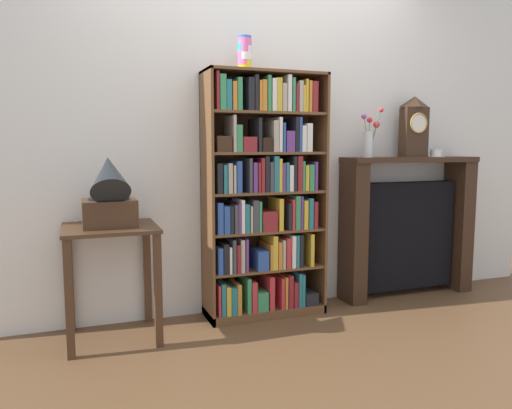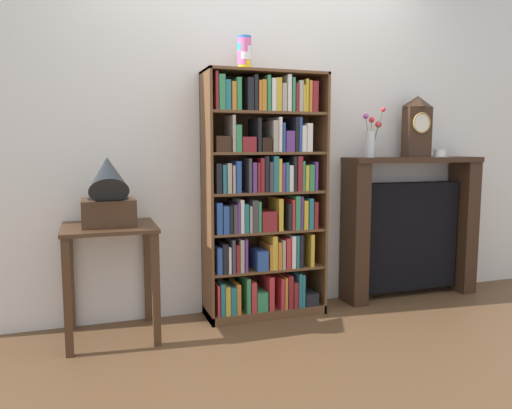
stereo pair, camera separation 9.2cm
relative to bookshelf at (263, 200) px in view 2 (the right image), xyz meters
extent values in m
cube|color=brown|center=(0.01, -0.12, -0.82)|extent=(7.76, 6.40, 0.02)
cube|color=silver|center=(0.10, 0.20, 0.49)|extent=(4.76, 0.08, 2.60)
cube|color=brown|center=(-0.39, 0.01, 0.02)|extent=(0.02, 0.31, 1.68)
cube|color=brown|center=(0.42, 0.01, 0.02)|extent=(0.02, 0.31, 1.68)
cube|color=#4C311C|center=(0.01, 0.16, 0.02)|extent=(0.83, 0.01, 1.68)
cube|color=brown|center=(0.01, 0.01, 0.85)|extent=(0.83, 0.31, 0.02)
cube|color=brown|center=(0.01, 0.01, -0.78)|extent=(0.83, 0.31, 0.06)
cube|color=#C63338|center=(-0.35, -0.02, -0.65)|extent=(0.02, 0.23, 0.21)
cube|color=teal|center=(-0.33, -0.02, -0.65)|extent=(0.03, 0.24, 0.22)
cube|color=gold|center=(-0.29, -0.01, -0.66)|extent=(0.03, 0.25, 0.19)
cube|color=teal|center=(-0.25, -0.03, -0.66)|extent=(0.04, 0.22, 0.19)
cube|color=orange|center=(-0.22, -0.03, -0.65)|extent=(0.03, 0.22, 0.20)
cube|color=#388E56|center=(-0.15, -0.01, -0.64)|extent=(0.03, 0.26, 0.24)
cube|color=#C63338|center=(-0.11, -0.02, -0.65)|extent=(0.04, 0.23, 0.21)
cube|color=#388E56|center=(-0.05, -0.02, -0.69)|extent=(0.08, 0.23, 0.13)
cube|color=#C63338|center=(0.02, -0.02, -0.64)|extent=(0.04, 0.22, 0.23)
cube|color=#C63338|center=(0.10, -0.02, -0.65)|extent=(0.02, 0.24, 0.22)
cube|color=orange|center=(0.12, -0.01, -0.64)|extent=(0.02, 0.25, 0.22)
cube|color=maroon|center=(0.16, -0.01, -0.64)|extent=(0.03, 0.25, 0.23)
cube|color=maroon|center=(0.20, -0.01, -0.66)|extent=(0.03, 0.24, 0.18)
cube|color=teal|center=(0.23, 0.00, -0.63)|extent=(0.02, 0.26, 0.24)
cube|color=teal|center=(0.25, -0.01, -0.64)|extent=(0.02, 0.26, 0.23)
cube|color=black|center=(0.32, -0.05, -0.71)|extent=(0.10, 0.18, 0.09)
cube|color=brown|center=(0.01, 0.01, -0.48)|extent=(0.80, 0.29, 0.02)
cube|color=#2D519E|center=(-0.35, -0.02, -0.38)|extent=(0.03, 0.23, 0.18)
cube|color=black|center=(-0.31, -0.02, -0.37)|extent=(0.03, 0.24, 0.20)
cube|color=white|center=(-0.28, -0.02, -0.38)|extent=(0.02, 0.23, 0.18)
cube|color=#424247|center=(-0.25, -0.02, -0.36)|extent=(0.02, 0.22, 0.22)
cube|color=maroon|center=(-0.22, -0.03, -0.38)|extent=(0.03, 0.21, 0.19)
cube|color=#B2A893|center=(-0.19, -0.03, -0.36)|extent=(0.03, 0.22, 0.22)
cube|color=#663884|center=(-0.16, -0.02, -0.36)|extent=(0.02, 0.23, 0.22)
cube|color=#2D519E|center=(-0.05, -0.05, -0.40)|extent=(0.08, 0.18, 0.13)
cube|color=orange|center=(0.01, -0.02, -0.38)|extent=(0.02, 0.23, 0.17)
cube|color=gold|center=(0.04, 0.00, -0.35)|extent=(0.03, 0.26, 0.23)
cube|color=orange|center=(0.08, -0.01, -0.38)|extent=(0.03, 0.25, 0.19)
cube|color=#B2A893|center=(0.10, 0.00, -0.37)|extent=(0.02, 0.27, 0.20)
cube|color=#C63338|center=(0.14, -0.03, -0.36)|extent=(0.03, 0.21, 0.21)
cube|color=white|center=(0.18, 0.00, -0.36)|extent=(0.03, 0.27, 0.22)
cube|color=teal|center=(0.21, -0.02, -0.36)|extent=(0.02, 0.23, 0.23)
cube|color=black|center=(0.23, -0.02, -0.36)|extent=(0.02, 0.23, 0.23)
cube|color=gold|center=(0.32, -0.02, -0.36)|extent=(0.03, 0.22, 0.23)
cube|color=brown|center=(0.01, 0.01, -0.21)|extent=(0.80, 0.29, 0.02)
cube|color=#2D519E|center=(-0.34, -0.01, -0.10)|extent=(0.04, 0.26, 0.21)
cube|color=#2D519E|center=(-0.30, -0.02, -0.11)|extent=(0.04, 0.22, 0.18)
cube|color=black|center=(-0.27, -0.03, -0.11)|extent=(0.02, 0.21, 0.18)
cube|color=#424247|center=(-0.24, -0.02, -0.11)|extent=(0.02, 0.23, 0.19)
cube|color=#663884|center=(-0.21, 0.00, -0.10)|extent=(0.02, 0.27, 0.20)
cube|color=white|center=(-0.19, -0.02, -0.09)|extent=(0.02, 0.23, 0.22)
cube|color=teal|center=(-0.16, -0.03, -0.11)|extent=(0.03, 0.21, 0.19)
cube|color=#B2A893|center=(-0.13, -0.01, -0.12)|extent=(0.02, 0.25, 0.18)
cube|color=#424247|center=(-0.10, -0.03, -0.10)|extent=(0.04, 0.22, 0.21)
cube|color=#388E56|center=(-0.07, -0.02, -0.10)|extent=(0.02, 0.24, 0.20)
cube|color=maroon|center=(0.00, -0.04, -0.14)|extent=(0.11, 0.20, 0.13)
cube|color=gold|center=(0.08, -0.03, -0.09)|extent=(0.03, 0.21, 0.22)
cube|color=black|center=(0.15, -0.01, -0.11)|extent=(0.02, 0.24, 0.18)
cube|color=#C63338|center=(0.17, -0.01, -0.10)|extent=(0.02, 0.25, 0.21)
cube|color=#388E56|center=(0.20, -0.02, -0.09)|extent=(0.03, 0.23, 0.23)
cube|color=#663884|center=(0.23, -0.03, -0.09)|extent=(0.02, 0.22, 0.23)
cube|color=gold|center=(0.26, -0.01, -0.10)|extent=(0.03, 0.26, 0.20)
cube|color=teal|center=(0.30, -0.03, -0.10)|extent=(0.03, 0.21, 0.21)
cube|color=maroon|center=(0.34, -0.03, -0.11)|extent=(0.03, 0.22, 0.19)
cube|color=brown|center=(0.01, 0.01, 0.05)|extent=(0.80, 0.29, 0.02)
cube|color=black|center=(-0.34, -0.01, 0.16)|extent=(0.03, 0.26, 0.19)
cube|color=teal|center=(-0.31, -0.02, 0.16)|extent=(0.02, 0.23, 0.18)
cube|color=#B2A893|center=(-0.28, -0.01, 0.16)|extent=(0.03, 0.25, 0.19)
cube|color=#B2A893|center=(-0.25, -0.03, 0.15)|extent=(0.02, 0.21, 0.18)
cube|color=#2D519E|center=(-0.21, -0.03, 0.17)|extent=(0.03, 0.22, 0.21)
cube|color=#424247|center=(-0.14, -0.03, 0.17)|extent=(0.02, 0.21, 0.22)
cube|color=#663884|center=(-0.10, -0.03, 0.16)|extent=(0.03, 0.20, 0.20)
cube|color=maroon|center=(-0.08, -0.02, 0.16)|extent=(0.02, 0.23, 0.20)
cube|color=maroon|center=(-0.05, -0.01, 0.18)|extent=(0.02, 0.26, 0.23)
cube|color=black|center=(-0.02, -0.01, 0.18)|extent=(0.03, 0.25, 0.24)
cube|color=#424247|center=(0.01, -0.03, 0.16)|extent=(0.03, 0.21, 0.20)
cube|color=teal|center=(0.04, -0.01, 0.18)|extent=(0.03, 0.24, 0.24)
cube|color=gold|center=(0.07, -0.02, 0.17)|extent=(0.02, 0.23, 0.22)
cube|color=#663884|center=(0.10, -0.02, 0.16)|extent=(0.02, 0.24, 0.19)
cube|color=teal|center=(0.12, 0.00, 0.16)|extent=(0.02, 0.27, 0.19)
cube|color=white|center=(0.15, -0.01, 0.15)|extent=(0.03, 0.25, 0.18)
cube|color=black|center=(0.18, -0.02, 0.18)|extent=(0.02, 0.24, 0.23)
cube|color=maroon|center=(0.22, -0.03, 0.18)|extent=(0.03, 0.21, 0.24)
cube|color=#388E56|center=(0.24, -0.01, 0.16)|extent=(0.02, 0.24, 0.20)
cube|color=gold|center=(0.27, -0.01, 0.15)|extent=(0.02, 0.24, 0.17)
cube|color=#388E56|center=(0.31, -0.03, 0.15)|extent=(0.04, 0.22, 0.18)
cube|color=#663884|center=(0.34, -0.01, 0.16)|extent=(0.02, 0.26, 0.20)
cube|color=brown|center=(0.01, 0.01, 0.32)|extent=(0.80, 0.29, 0.02)
cube|color=#382316|center=(-0.31, -0.01, 0.38)|extent=(0.10, 0.24, 0.10)
cube|color=#B2A893|center=(-0.24, -0.02, 0.45)|extent=(0.02, 0.23, 0.23)
cube|color=#388E56|center=(-0.21, -0.03, 0.42)|extent=(0.04, 0.21, 0.17)
cube|color=maroon|center=(-0.14, -0.03, 0.38)|extent=(0.09, 0.21, 0.10)
cube|color=black|center=(-0.07, -0.02, 0.44)|extent=(0.02, 0.22, 0.22)
cube|color=black|center=(-0.02, -0.02, 0.38)|extent=(0.07, 0.23, 0.09)
cube|color=#B2A893|center=(0.04, -0.01, 0.43)|extent=(0.04, 0.25, 0.21)
cube|color=white|center=(0.07, -0.01, 0.44)|extent=(0.02, 0.26, 0.23)
cube|color=#2D519E|center=(0.10, -0.01, 0.43)|extent=(0.02, 0.25, 0.19)
cube|color=#663884|center=(0.15, -0.03, 0.40)|extent=(0.06, 0.22, 0.14)
cube|color=black|center=(0.19, 0.00, 0.44)|extent=(0.02, 0.27, 0.23)
cube|color=#2D519E|center=(0.22, -0.03, 0.44)|extent=(0.02, 0.21, 0.23)
cube|color=white|center=(0.24, -0.03, 0.42)|extent=(0.03, 0.22, 0.17)
cube|color=white|center=(0.29, -0.03, 0.42)|extent=(0.04, 0.21, 0.19)
cube|color=brown|center=(0.01, 0.01, 0.59)|extent=(0.80, 0.29, 0.02)
cube|color=maroon|center=(-0.35, 0.00, 0.71)|extent=(0.02, 0.27, 0.24)
cube|color=#388E56|center=(-0.32, -0.01, 0.71)|extent=(0.04, 0.25, 0.22)
cube|color=teal|center=(-0.28, -0.01, 0.69)|extent=(0.03, 0.26, 0.19)
cube|color=orange|center=(-0.24, -0.02, 0.68)|extent=(0.03, 0.23, 0.18)
cube|color=#388E56|center=(-0.21, -0.02, 0.70)|extent=(0.03, 0.24, 0.20)
cube|color=black|center=(-0.13, -0.02, 0.70)|extent=(0.04, 0.23, 0.21)
cube|color=black|center=(-0.10, -0.03, 0.71)|extent=(0.02, 0.22, 0.23)
cube|color=orange|center=(-0.07, -0.02, 0.69)|extent=(0.02, 0.23, 0.19)
cube|color=orange|center=(-0.04, -0.01, 0.69)|extent=(0.03, 0.26, 0.20)
cube|color=#388E56|center=(-0.01, -0.03, 0.71)|extent=(0.02, 0.21, 0.23)
cube|color=white|center=(0.03, 0.00, 0.70)|extent=(0.03, 0.26, 0.21)
cube|color=gold|center=(0.06, -0.01, 0.70)|extent=(0.04, 0.26, 0.21)
cube|color=#B2A893|center=(0.10, -0.01, 0.69)|extent=(0.03, 0.25, 0.18)
cube|color=white|center=(0.14, 0.00, 0.71)|extent=(0.03, 0.26, 0.24)
cube|color=#388E56|center=(0.17, -0.03, 0.71)|extent=(0.02, 0.22, 0.22)
cube|color=maroon|center=(0.19, -0.03, 0.69)|extent=(0.02, 0.22, 0.18)
cube|color=#B2A893|center=(0.22, -0.01, 0.70)|extent=(0.03, 0.24, 0.20)
cube|color=gold|center=(0.24, -0.03, 0.68)|extent=(0.02, 0.21, 0.17)
cube|color=gold|center=(0.26, -0.03, 0.70)|extent=(0.02, 0.22, 0.21)
cube|color=orange|center=(0.29, -0.02, 0.70)|extent=(0.02, 0.24, 0.21)
cube|color=maroon|center=(0.32, 0.00, 0.70)|extent=(0.04, 0.27, 0.20)
cylinder|color=yellow|center=(-0.14, -0.01, 0.91)|extent=(0.09, 0.09, 0.09)
cylinder|color=yellow|center=(-0.14, -0.01, 0.92)|extent=(0.09, 0.09, 0.09)
cylinder|color=pink|center=(-0.14, -0.01, 0.94)|extent=(0.09, 0.09, 0.09)
cylinder|color=orange|center=(-0.14, -0.01, 0.95)|extent=(0.09, 0.09, 0.09)
cylinder|color=white|center=(-0.14, -0.01, 0.97)|extent=(0.09, 0.09, 0.09)
cylinder|color=#28B2B7|center=(-0.14, -0.01, 0.99)|extent=(0.09, 0.09, 0.09)
cylinder|color=purple|center=(-0.14, -0.01, 1.00)|extent=(0.09, 0.09, 0.09)
cylinder|color=pink|center=(-0.14, -0.01, 1.02)|extent=(0.09, 0.09, 0.09)
cylinder|color=blue|center=(-0.14, -0.01, 1.04)|extent=(0.09, 0.09, 0.09)
cube|color=#472D1C|center=(-1.03, -0.09, -0.12)|extent=(0.55, 0.51, 0.02)
cube|color=#472D1C|center=(-1.27, -0.32, -0.47)|extent=(0.04, 0.04, 0.68)
cube|color=#472D1C|center=(-0.78, -0.32, -0.47)|extent=(0.04, 0.04, 0.68)
cube|color=#472D1C|center=(-1.27, 0.13, -0.47)|extent=(0.04, 0.04, 0.68)
cube|color=#472D1C|center=(-0.78, 0.13, -0.47)|extent=(0.04, 0.04, 0.68)
cube|color=#472D1C|center=(-1.03, -0.09, -0.03)|extent=(0.31, 0.28, 0.16)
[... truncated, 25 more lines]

